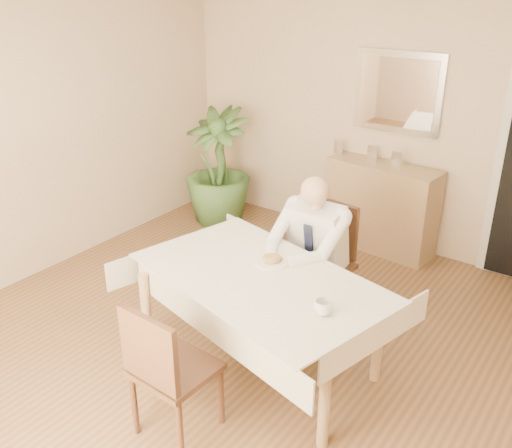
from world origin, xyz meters
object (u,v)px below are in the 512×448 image
Objects in this scene: dining_table at (260,287)px; seated_man at (306,251)px; sideboard at (380,207)px; chair_far at (324,254)px; coffee_mug at (323,307)px; chair_near at (165,367)px; potted_palm at (218,167)px.

seated_man is at bearing 103.63° from dining_table.
chair_far is at bearing -78.66° from sideboard.
chair_far is at bearing 118.48° from coffee_mug.
chair_far is 1.73m from chair_near.
seated_man is 1.12× the size of sideboard.
chair_far is at bearing 90.13° from chair_near.
chair_far reaches higher than dining_table.
coffee_mug is (0.56, -1.04, 0.25)m from chair_far.
seated_man is (0.08, 1.43, 0.17)m from chair_near.
chair_far is 1.21m from coffee_mug.
chair_far is (-0.00, 0.89, -0.13)m from dining_table.
potted_palm is at bearing 145.85° from seated_man.
chair_near is 3.25m from potted_palm.
dining_table is at bearing -90.00° from seated_man.
seated_man is 11.15× the size of coffee_mug.
sideboard is at bearing 13.42° from potted_palm.
chair_near is at bearing -56.30° from potted_palm.
chair_far is 0.87× the size of sideboard.
sideboard is 0.87× the size of potted_palm.
potted_palm reaches higher than dining_table.
seated_man is at bearing 89.62° from chair_near.
chair_far reaches higher than sideboard.
coffee_mug is 0.09× the size of potted_palm.
seated_man reaches higher than coffee_mug.
seated_man is 1.71m from sideboard.
dining_table is 1.57× the size of seated_man.
dining_table is 2.13× the size of chair_near.
potted_palm is (-1.74, -0.41, 0.19)m from sideboard.
chair_near is 0.98m from coffee_mug.
potted_palm reaches higher than sideboard.
chair_near is (-0.08, -0.84, -0.15)m from dining_table.
sideboard is (-0.07, 3.12, -0.07)m from chair_near.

